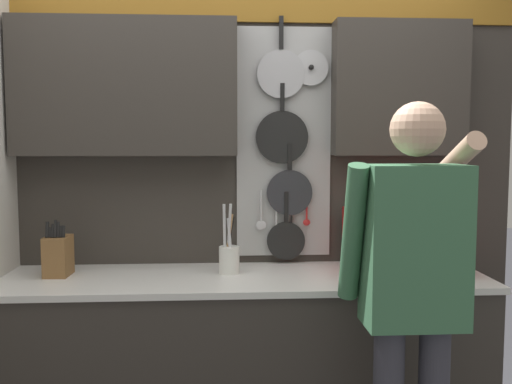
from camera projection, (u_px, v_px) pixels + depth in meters
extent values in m
cube|color=#38332D|center=(245.00, 368.00, 2.78)|extent=(2.29, 0.59, 0.86)
cube|color=white|center=(245.00, 279.00, 2.74)|extent=(2.32, 0.62, 0.03)
cube|color=#38332D|center=(242.00, 198.00, 3.02)|extent=(2.89, 0.04, 2.47)
cube|color=#38332D|center=(125.00, 87.00, 2.84)|extent=(1.11, 0.16, 0.68)
cube|color=#38332D|center=(399.00, 89.00, 2.92)|extent=(0.68, 0.16, 0.68)
cube|color=#B2B2B2|center=(284.00, 143.00, 2.98)|extent=(0.49, 0.01, 1.19)
cylinder|color=#B7B7BC|center=(281.00, 74.00, 2.92)|extent=(0.25, 0.02, 0.25)
cube|color=black|center=(281.00, 33.00, 2.90)|extent=(0.02, 0.02, 0.17)
cylinder|color=black|center=(282.00, 137.00, 2.95)|extent=(0.27, 0.02, 0.27)
cube|color=black|center=(282.00, 97.00, 2.93)|extent=(0.02, 0.02, 0.14)
cylinder|color=#2D2D33|center=(290.00, 193.00, 2.98)|extent=(0.24, 0.02, 0.24)
cube|color=black|center=(290.00, 157.00, 2.96)|extent=(0.02, 0.02, 0.14)
cylinder|color=black|center=(286.00, 241.00, 3.00)|extent=(0.20, 0.02, 0.20)
cube|color=black|center=(286.00, 207.00, 2.98)|extent=(0.02, 0.02, 0.16)
cylinder|color=silver|center=(311.00, 68.00, 2.93)|extent=(0.18, 0.01, 0.18)
sphere|color=black|center=(311.00, 67.00, 2.91)|extent=(0.03, 0.03, 0.03)
cylinder|color=silver|center=(261.00, 206.00, 2.98)|extent=(0.01, 0.01, 0.17)
ellipsoid|color=silver|center=(261.00, 225.00, 2.99)|extent=(0.05, 0.01, 0.05)
cylinder|color=silver|center=(276.00, 210.00, 2.99)|extent=(0.01, 0.01, 0.21)
ellipsoid|color=silver|center=(276.00, 231.00, 3.00)|extent=(0.04, 0.01, 0.04)
cylinder|color=black|center=(292.00, 210.00, 2.99)|extent=(0.01, 0.01, 0.21)
ellipsoid|color=black|center=(291.00, 231.00, 3.00)|extent=(0.04, 0.01, 0.03)
cylinder|color=red|center=(307.00, 205.00, 2.99)|extent=(0.01, 0.01, 0.16)
ellipsoid|color=red|center=(307.00, 222.00, 3.00)|extent=(0.04, 0.01, 0.03)
cube|color=red|center=(403.00, 241.00, 2.83)|extent=(0.53, 0.39, 0.30)
cube|color=black|center=(404.00, 248.00, 2.63)|extent=(0.29, 0.01, 0.19)
cube|color=#333338|center=(455.00, 248.00, 2.64)|extent=(0.12, 0.01, 0.23)
cube|color=brown|center=(58.00, 256.00, 2.73)|extent=(0.12, 0.15, 0.19)
cylinder|color=black|center=(47.00, 230.00, 2.68)|extent=(0.02, 0.03, 0.08)
cylinder|color=black|center=(50.00, 232.00, 2.69)|extent=(0.02, 0.03, 0.05)
cylinder|color=black|center=(53.00, 231.00, 2.69)|extent=(0.02, 0.03, 0.07)
cylinder|color=black|center=(55.00, 229.00, 2.69)|extent=(0.02, 0.04, 0.08)
cylinder|color=black|center=(58.00, 230.00, 2.69)|extent=(0.02, 0.03, 0.08)
cylinder|color=black|center=(61.00, 232.00, 2.69)|extent=(0.02, 0.02, 0.06)
cylinder|color=black|center=(63.00, 231.00, 2.69)|extent=(0.02, 0.03, 0.06)
cylinder|color=white|center=(229.00, 260.00, 2.78)|extent=(0.10, 0.10, 0.13)
cylinder|color=silver|center=(230.00, 241.00, 2.77)|extent=(0.03, 0.04, 0.22)
cylinder|color=black|center=(229.00, 239.00, 2.80)|extent=(0.06, 0.03, 0.22)
cylinder|color=silver|center=(229.00, 233.00, 2.77)|extent=(0.03, 0.04, 0.29)
cylinder|color=silver|center=(224.00, 233.00, 2.77)|extent=(0.02, 0.04, 0.29)
cylinder|color=tan|center=(229.00, 238.00, 2.78)|extent=(0.05, 0.02, 0.24)
cube|color=#3D704C|center=(415.00, 246.00, 2.17)|extent=(0.38, 0.22, 0.62)
sphere|color=#DBAD8E|center=(418.00, 129.00, 2.13)|extent=(0.21, 0.21, 0.21)
cylinder|color=#3D704C|center=(353.00, 233.00, 2.19)|extent=(0.08, 0.23, 0.55)
cylinder|color=#DBAD8E|center=(450.00, 167.00, 2.41)|extent=(0.08, 0.54, 0.30)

